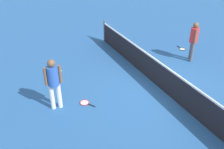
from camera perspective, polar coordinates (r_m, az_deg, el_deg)
name	(u,v)px	position (r m, az deg, el deg)	size (l,w,h in m)	color
ground_plane	(161,89)	(8.97, 11.28, -3.26)	(40.00, 40.00, 0.00)	#265693
court_net	(162,77)	(8.71, 11.60, -0.50)	(10.09, 0.09, 1.07)	#4C4C51
player_near_side	(53,80)	(7.55, -13.43, -1.34)	(0.37, 0.53, 1.70)	white
player_far_side	(194,39)	(10.93, 18.43, 7.93)	(0.49, 0.47, 1.70)	#595960
tennis_racket_near_player	(85,103)	(8.13, -6.24, -6.56)	(0.58, 0.46, 0.03)	red
tennis_racket_far_player	(182,49)	(12.33, 15.94, 5.74)	(0.58, 0.32, 0.03)	black
tennis_ball_midcourt	(61,71)	(10.07, -11.73, 0.83)	(0.07, 0.07, 0.07)	#C6E033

